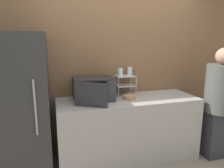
# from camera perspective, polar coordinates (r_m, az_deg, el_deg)

# --- Properties ---
(wall_back) EXTENTS (8.00, 0.06, 2.60)m
(wall_back) POSITION_cam_1_polar(r_m,az_deg,el_deg) (3.08, 2.33, 4.64)
(wall_back) COLOR brown
(wall_back) RESTS_ON ground_plane
(counter) EXTENTS (1.97, 0.68, 0.91)m
(counter) POSITION_cam_1_polar(r_m,az_deg,el_deg) (2.96, 4.60, -12.69)
(counter) COLOR #9E9993
(counter) RESTS_ON ground_plane
(microwave) EXTENTS (0.54, 0.62, 0.31)m
(microwave) POSITION_cam_1_polar(r_m,az_deg,el_deg) (2.71, -5.40, -1.40)
(microwave) COLOR #262628
(microwave) RESTS_ON counter
(dish_rack) EXTENTS (0.28, 0.23, 0.29)m
(dish_rack) POSITION_cam_1_polar(r_m,az_deg,el_deg) (2.95, 3.70, 0.86)
(dish_rack) COLOR #B2B2B7
(dish_rack) RESTS_ON counter
(glass_front_left) EXTENTS (0.07, 0.07, 0.12)m
(glass_front_left) POSITION_cam_1_polar(r_m,az_deg,el_deg) (2.83, 2.37, 3.31)
(glass_front_left) COLOR silver
(glass_front_left) RESTS_ON dish_rack
(glass_back_right) EXTENTS (0.07, 0.07, 0.12)m
(glass_back_right) POSITION_cam_1_polar(r_m,az_deg,el_deg) (3.02, 5.05, 3.80)
(glass_back_right) COLOR silver
(glass_back_right) RESTS_ON dish_rack
(bowl) EXTENTS (0.17, 0.17, 0.06)m
(bowl) POSITION_cam_1_polar(r_m,az_deg,el_deg) (2.78, 4.97, -3.78)
(bowl) COLOR #AD7F56
(bowl) RESTS_ON counter
(person) EXTENTS (0.42, 0.42, 1.62)m
(person) POSITION_cam_1_polar(r_m,az_deg,el_deg) (3.24, 28.37, -3.90)
(person) COLOR #2D2D33
(person) RESTS_ON ground_plane
(refrigerator) EXTENTS (0.72, 0.65, 1.80)m
(refrigerator) POSITION_cam_1_polar(r_m,az_deg,el_deg) (2.70, -24.99, -6.27)
(refrigerator) COLOR #2D2D2D
(refrigerator) RESTS_ON ground_plane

